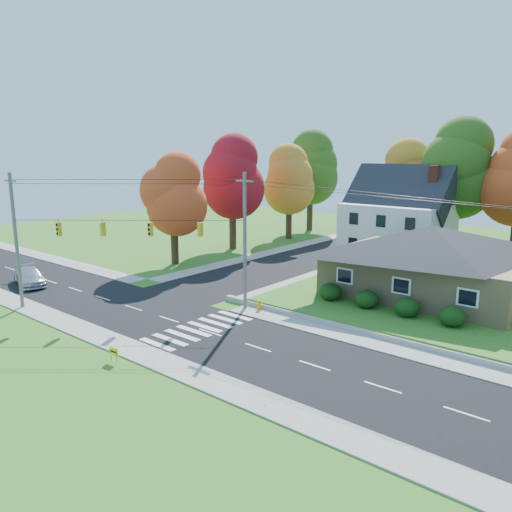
{
  "coord_description": "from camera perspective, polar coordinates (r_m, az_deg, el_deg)",
  "views": [
    {
      "loc": [
        21.71,
        -21.52,
        11.43
      ],
      "look_at": [
        -2.78,
        8.0,
        3.38
      ],
      "focal_mm": 35.0,
      "sensor_mm": 36.0,
      "label": 1
    }
  ],
  "objects": [
    {
      "name": "yard_sign",
      "position": [
        29.09,
        -15.97,
        -10.49
      ],
      "size": [
        0.67,
        0.11,
        0.84
      ],
      "color": "black",
      "rests_on": "ground"
    },
    {
      "name": "white_car",
      "position": [
        62.34,
        11.34,
        1.82
      ],
      "size": [
        3.32,
        5.15,
        1.6
      ],
      "primitive_type": "imported",
      "rotation": [
        0.0,
        0.0,
        0.36
      ],
      "color": "silver",
      "rests_on": "road_cross"
    },
    {
      "name": "silver_sedan",
      "position": [
        47.76,
        -24.46,
        -2.15
      ],
      "size": [
        5.42,
        3.39,
        1.47
      ],
      "primitive_type": "imported",
      "rotation": [
        0.0,
        0.0,
        1.29
      ],
      "color": "silver",
      "rests_on": "road_main"
    },
    {
      "name": "fire_hydrant",
      "position": [
        36.65,
        0.38,
        -5.7
      ],
      "size": [
        0.44,
        0.35,
        0.79
      ],
      "color": "#D59302",
      "rests_on": "ground"
    },
    {
      "name": "hedge_row",
      "position": [
        35.9,
        14.68,
        -5.21
      ],
      "size": [
        10.7,
        1.7,
        1.27
      ],
      "color": "#163A10",
      "rests_on": "lawn"
    },
    {
      "name": "road_main",
      "position": [
        32.63,
        -5.29,
        -8.69
      ],
      "size": [
        90.0,
        8.0,
        0.02
      ],
      "primitive_type": "cube",
      "color": "black",
      "rests_on": "ground"
    },
    {
      "name": "tree_west_3",
      "position": [
        73.8,
        6.27,
        9.99
      ],
      "size": [
        7.84,
        7.84,
        14.6
      ],
      "color": "#3F2A19",
      "rests_on": "ground"
    },
    {
      "name": "tree_west_1",
      "position": [
        58.98,
        -2.73,
        8.96
      ],
      "size": [
        7.28,
        7.28,
        13.56
      ],
      "color": "#3F2A19",
      "rests_on": "ground"
    },
    {
      "name": "ground",
      "position": [
        32.63,
        -5.29,
        -8.71
      ],
      "size": [
        120.0,
        120.0,
        0.0
      ],
      "primitive_type": "plane",
      "color": "#3D7923"
    },
    {
      "name": "traffic_infrastructure",
      "position": [
        32.25,
        -3.95,
        0.59
      ],
      "size": [
        38.1,
        10.66,
        10.0
      ],
      "color": "#666059",
      "rests_on": "ground"
    },
    {
      "name": "tree_west_2",
      "position": [
        66.15,
        3.84,
        8.69
      ],
      "size": [
        6.72,
        6.72,
        12.51
      ],
      "color": "#3F2A19",
      "rests_on": "ground"
    },
    {
      "name": "lawn",
      "position": [
        44.82,
        27.21,
        -3.94
      ],
      "size": [
        30.0,
        30.0,
        0.5
      ],
      "primitive_type": "cube",
      "color": "#3D7923",
      "rests_on": "ground"
    },
    {
      "name": "tree_west_0",
      "position": [
        51.38,
        -9.47,
        6.92
      ],
      "size": [
        6.16,
        6.16,
        11.47
      ],
      "color": "#3F2A19",
      "rests_on": "ground"
    },
    {
      "name": "colonial_house",
      "position": [
        54.48,
        15.96,
        4.18
      ],
      "size": [
        10.4,
        8.4,
        9.6
      ],
      "color": "silver",
      "rests_on": "lawn"
    },
    {
      "name": "sidewalk_south",
      "position": [
        29.56,
        -12.27,
        -11.1
      ],
      "size": [
        90.0,
        2.0,
        0.08
      ],
      "primitive_type": "cube",
      "color": "#9C9A90",
      "rests_on": "ground"
    },
    {
      "name": "ranch_house",
      "position": [
        40.77,
        19.19,
        -0.37
      ],
      "size": [
        14.6,
        10.6,
        5.4
      ],
      "color": "tan",
      "rests_on": "lawn"
    },
    {
      "name": "tree_lot_0",
      "position": [
        60.45,
        16.71,
        8.4
      ],
      "size": [
        6.72,
        6.72,
        12.51
      ],
      "color": "#3F2A19",
      "rests_on": "lawn"
    },
    {
      "name": "sidewalk_north",
      "position": [
        36.11,
        0.35,
        -6.53
      ],
      "size": [
        90.0,
        2.0,
        0.08
      ],
      "primitive_type": "cube",
      "color": "#9C9A90",
      "rests_on": "ground"
    },
    {
      "name": "road_cross",
      "position": [
        57.19,
        7.51,
        0.23
      ],
      "size": [
        8.0,
        44.0,
        0.02
      ],
      "primitive_type": "cube",
      "color": "black",
      "rests_on": "ground"
    },
    {
      "name": "tree_lot_1",
      "position": [
        57.35,
        21.97,
        9.19
      ],
      "size": [
        7.84,
        7.84,
        14.6
      ],
      "color": "#3F2A19",
      "rests_on": "lawn"
    }
  ]
}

